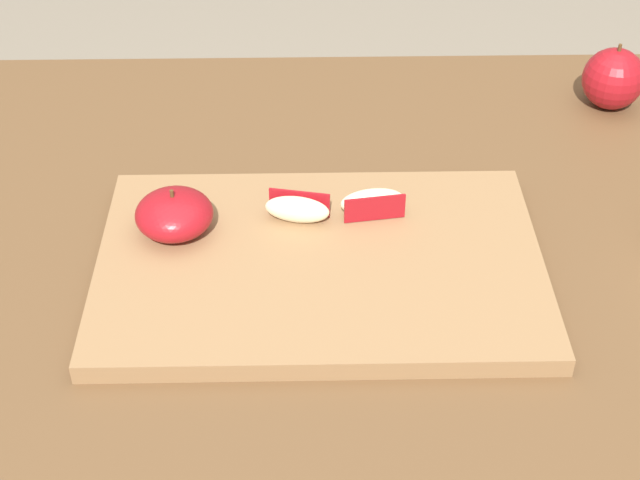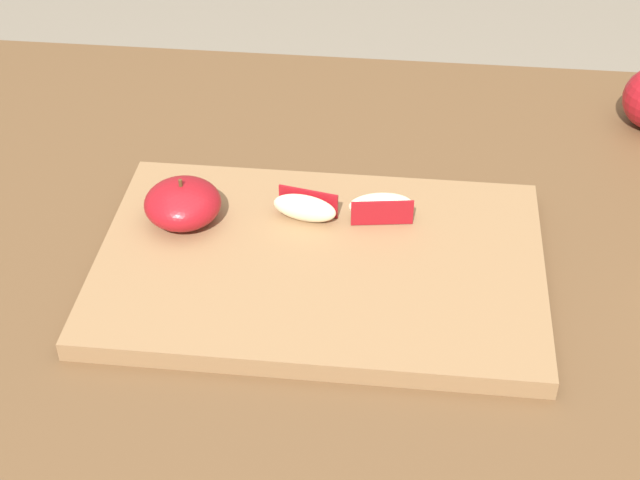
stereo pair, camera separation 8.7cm
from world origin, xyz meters
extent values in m
cube|color=brown|center=(0.00, 0.00, 0.72)|extent=(1.13, 0.88, 0.03)
cube|color=brown|center=(-0.51, 0.38, 0.35)|extent=(0.06, 0.06, 0.71)
cube|color=olive|center=(-0.04, 0.01, 0.75)|extent=(0.41, 0.28, 0.02)
ellipsoid|color=maroon|center=(-0.17, 0.05, 0.78)|extent=(0.07, 0.07, 0.04)
cylinder|color=#4C3319|center=(-0.17, 0.05, 0.80)|extent=(0.00, 0.00, 0.01)
ellipsoid|color=beige|center=(0.02, 0.08, 0.77)|extent=(0.07, 0.03, 0.03)
cube|color=maroon|center=(0.02, 0.07, 0.77)|extent=(0.06, 0.01, 0.03)
ellipsoid|color=beige|center=(-0.06, 0.07, 0.77)|extent=(0.07, 0.03, 0.03)
cube|color=maroon|center=(-0.05, 0.08, 0.77)|extent=(0.06, 0.01, 0.03)
camera|label=1|loc=(-0.05, -0.67, 1.31)|focal=53.76mm
camera|label=2|loc=(0.04, -0.67, 1.31)|focal=53.76mm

